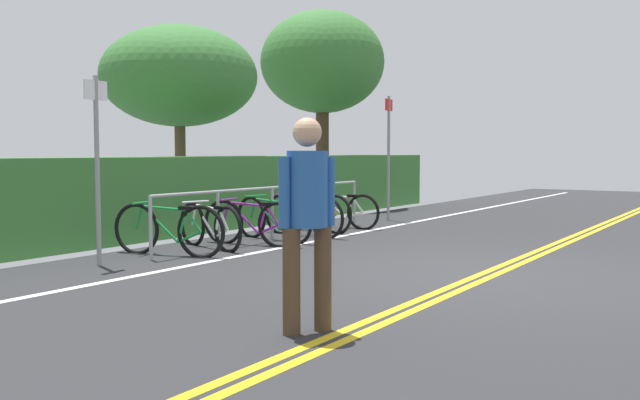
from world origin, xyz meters
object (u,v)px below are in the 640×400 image
Objects in this scene: bicycle_0 at (168,230)px; bicycle_1 at (210,226)px; bike_rack at (272,201)px; bicycle_5 at (315,212)px; bicycle_4 at (303,215)px; tree_far_right at (322,63)px; bicycle_3 at (273,219)px; pedestrian at (307,210)px; sign_post_far at (389,147)px; bicycle_6 at (339,210)px; tree_mid at (179,77)px; bicycle_2 at (251,223)px; sign_post_near at (97,153)px.

bicycle_1 is (0.83, -0.01, -0.02)m from bicycle_0.
bike_rack is 1.38m from bicycle_5.
tree_far_right reaches higher than bicycle_4.
bicycle_3 is at bearing -5.73° from bicycle_0.
pedestrian is 0.66× the size of sign_post_far.
bike_rack is 2.12m from bicycle_6.
bicycle_3 is at bearing 174.80° from bicycle_4.
bicycle_3 is at bearing -178.00° from bicycle_6.
tree_mid is at bearing 76.96° from bicycle_4.
bicycle_5 is at bearing -1.35° from bicycle_0.
bicycle_2 is (-0.73, -0.13, -0.29)m from bike_rack.
sign_post_near reaches higher than bike_rack.
bicycle_6 is at bearing -1.83° from bicycle_0.
bicycle_0 is 1.50m from bicycle_2.
bicycle_1 is at bearing -2.09° from sign_post_near.
bicycle_4 is 1.03× the size of bicycle_6.
bicycle_1 is 0.63× the size of sign_post_far.
bicycle_1 is 3.46m from bicycle_6.
bicycle_2 is 0.42× the size of tree_mid.
bicycle_0 is at bearing -137.25° from tree_mid.
sign_post_near reaches higher than bicycle_3.
bicycle_0 reaches higher than bicycle_1.
bicycle_1 is 2.24m from sign_post_near.
tree_far_right reaches higher than bicycle_5.
tree_mid is (3.74, 3.46, 2.64)m from bicycle_0.
bicycle_1 is 2.06m from bicycle_4.
sign_post_far is at bearing -2.71° from sign_post_near.
bicycle_3 is (1.29, -0.20, 0.01)m from bicycle_1.
pedestrian reaches higher than bicycle_0.
sign_post_near reaches higher than bicycle_6.
pedestrian reaches higher than bicycle_2.
bicycle_2 is at bearing 43.91° from pedestrian.
bicycle_4 reaches higher than bicycle_5.
sign_post_far is 0.51× the size of tree_far_right.
bicycle_0 reaches higher than bicycle_2.
bicycle_2 is 2.82m from bicycle_6.
sign_post_far is 0.64× the size of tree_mid.
bike_rack is at bearing 44.02° from bicycle_3.
bicycle_0 is at bearing 178.65° from bicycle_5.
bike_rack is 5.94m from pedestrian.
bicycle_5 is at bearing 175.92° from bicycle_6.
pedestrian is at bearing -140.02° from bike_rack.
bicycle_3 is 1.05× the size of bicycle_6.
bicycle_2 is 0.96× the size of bicycle_4.
bicycle_4 is (0.68, -0.14, -0.29)m from bike_rack.
bike_rack is 0.75m from bicycle_4.
bicycle_4 is (1.41, -0.01, 0.00)m from bicycle_2.
bicycle_2 is 0.65× the size of sign_post_far.
sign_post_far is at bearing 23.73° from pedestrian.
sign_post_near is at bearing 73.11° from pedestrian.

